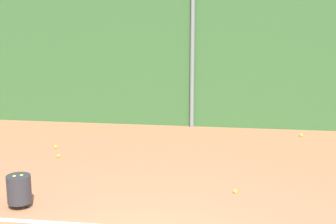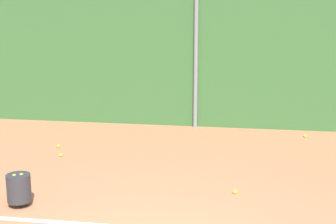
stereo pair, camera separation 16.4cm
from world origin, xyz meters
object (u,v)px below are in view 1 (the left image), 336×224
Objects in this scene: ball_hopper at (19,189)px; tennis_ball_1 at (59,156)px; tennis_ball_7 at (56,147)px; tennis_ball_5 at (235,191)px; tennis_ball_9 at (25,175)px; tennis_ball_4 at (301,135)px.

tennis_ball_1 is (-0.27, 2.42, -0.26)m from ball_hopper.
tennis_ball_1 and tennis_ball_7 have the same top height.
tennis_ball_9 is at bearing 175.53° from tennis_ball_5.
tennis_ball_1 is 1.00× the size of tennis_ball_7.
tennis_ball_1 is at bearing 79.52° from tennis_ball_9.
tennis_ball_5 is 1.00× the size of tennis_ball_9.
tennis_ball_9 is (-3.68, 0.29, 0.00)m from tennis_ball_5.
tennis_ball_1 is at bearing 157.77° from tennis_ball_5.
ball_hopper is 2.45m from tennis_ball_1.
ball_hopper is at bearing -162.61° from tennis_ball_5.
tennis_ball_9 is (-0.21, -1.13, 0.00)m from tennis_ball_1.
tennis_ball_9 is at bearing 110.50° from ball_hopper.
tennis_ball_1 is 1.15m from tennis_ball_9.
tennis_ball_4 is 1.00× the size of tennis_ball_5.
tennis_ball_4 is 3.96m from tennis_ball_5.
tennis_ball_7 is (-3.75, 2.02, 0.00)m from tennis_ball_5.
ball_hopper is 3.09m from tennis_ball_7.
tennis_ball_4 is 1.00× the size of tennis_ball_9.
tennis_ball_5 is at bearing -111.82° from tennis_ball_4.
tennis_ball_4 is 5.48m from tennis_ball_7.
ball_hopper is 1.40m from tennis_ball_9.
tennis_ball_1 and tennis_ball_4 have the same top height.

